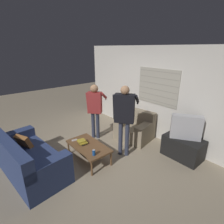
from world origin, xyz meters
TOP-DOWN VIEW (x-y plane):
  - ground_plane at (0.00, 0.00)m, footprint 16.00×16.00m
  - wall_back at (0.01, 2.03)m, footprint 5.20×0.08m
  - couch_blue at (-0.34, -1.32)m, footprint 1.94×1.08m
  - armchair_beige at (0.06, 1.49)m, footprint 1.04×0.93m
  - coffee_table at (0.08, -0.11)m, footprint 1.09×0.59m
  - tv_stand at (1.44, 1.66)m, footprint 0.87×0.53m
  - tv at (1.44, 1.67)m, footprint 0.66×0.54m
  - person_left_standing at (-0.71, 0.66)m, footprint 0.47×0.76m
  - person_right_standing at (0.44, 0.67)m, footprint 0.54×0.85m
  - book_stack at (-0.07, -0.17)m, footprint 0.23×0.22m
  - soda_can at (0.49, -0.23)m, footprint 0.07×0.07m
  - spare_remote at (-0.32, -0.24)m, footprint 0.07×0.14m

SIDE VIEW (x-z plane):
  - ground_plane at x=0.00m, z-range 0.00..0.00m
  - tv_stand at x=1.44m, z-range 0.00..0.51m
  - armchair_beige at x=0.06m, z-range -0.09..0.71m
  - couch_blue at x=-0.34m, z-range -0.11..0.76m
  - coffee_table at x=0.08m, z-range 0.16..0.54m
  - spare_remote at x=-0.32m, z-range 0.38..0.41m
  - book_stack at x=-0.07m, z-range 0.38..0.47m
  - soda_can at x=0.49m, z-range 0.38..0.51m
  - tv at x=1.44m, z-range 0.51..1.07m
  - person_left_standing at x=-0.71m, z-range 0.20..1.78m
  - person_right_standing at x=0.44m, z-range 0.24..1.96m
  - wall_back at x=0.01m, z-range 0.01..2.56m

